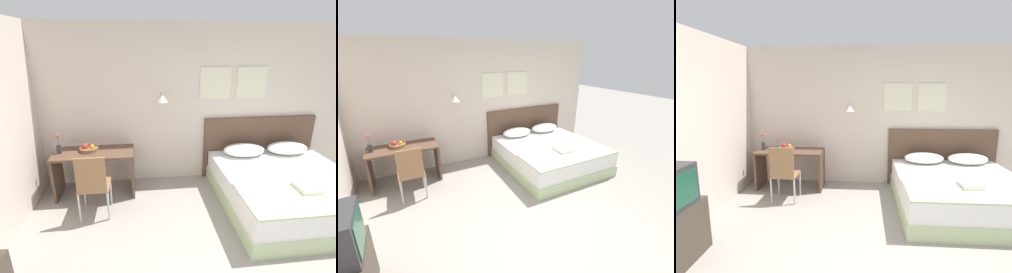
{
  "view_description": "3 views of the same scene",
  "coord_description": "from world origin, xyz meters",
  "views": [
    {
      "loc": [
        -0.95,
        -1.62,
        2.32
      ],
      "look_at": [
        -0.53,
        1.88,
        1.06
      ],
      "focal_mm": 28.0,
      "sensor_mm": 36.0,
      "label": 1
    },
    {
      "loc": [
        -1.66,
        -2.04,
        2.36
      ],
      "look_at": [
        0.24,
        1.73,
        0.79
      ],
      "focal_mm": 24.0,
      "sensor_mm": 36.0,
      "label": 2
    },
    {
      "loc": [
        -0.3,
        -2.43,
        1.89
      ],
      "look_at": [
        -0.61,
        1.84,
        1.08
      ],
      "focal_mm": 28.0,
      "sensor_mm": 36.0,
      "label": 3
    }
  ],
  "objects": [
    {
      "name": "bed",
      "position": [
        1.21,
        1.57,
        0.25
      ],
      "size": [
        1.91,
        2.02,
        0.51
      ],
      "color": "#B2C693",
      "rests_on": "ground_plane"
    },
    {
      "name": "headboard",
      "position": [
        1.21,
        2.61,
        0.55
      ],
      "size": [
        2.03,
        0.06,
        1.1
      ],
      "color": "brown",
      "rests_on": "ground_plane"
    },
    {
      "name": "fruit_bowl",
      "position": [
        -1.74,
        2.31,
        0.77
      ],
      "size": [
        0.29,
        0.29,
        0.13
      ],
      "color": "brown",
      "rests_on": "desk"
    },
    {
      "name": "desk_chair",
      "position": [
        -1.59,
        1.6,
        0.55
      ],
      "size": [
        0.43,
        0.43,
        0.95
      ],
      "color": "#8E6642",
      "rests_on": "ground_plane"
    },
    {
      "name": "wall_back",
      "position": [
        0.01,
        2.67,
        1.33
      ],
      "size": [
        5.88,
        0.31,
        2.65
      ],
      "color": "beige",
      "rests_on": "ground_plane"
    },
    {
      "name": "ground_plane",
      "position": [
        0.0,
        0.0,
        0.0
      ],
      "size": [
        24.0,
        24.0,
        0.0
      ],
      "primitive_type": "plane",
      "color": "gray"
    },
    {
      "name": "flower_vase",
      "position": [
        -2.17,
        2.26,
        0.84
      ],
      "size": [
        0.08,
        0.08,
        0.31
      ],
      "color": "#333338",
      "rests_on": "desk"
    },
    {
      "name": "pillow_right",
      "position": [
        1.61,
        2.32,
        0.61
      ],
      "size": [
        0.7,
        0.42,
        0.19
      ],
      "color": "white",
      "rests_on": "bed"
    },
    {
      "name": "folded_towel_near_foot",
      "position": [
        1.2,
        1.12,
        0.57
      ],
      "size": [
        0.27,
        0.31,
        0.06
      ],
      "color": "white",
      "rests_on": "throw_blanket"
    },
    {
      "name": "pillow_left",
      "position": [
        0.82,
        2.32,
        0.61
      ],
      "size": [
        0.7,
        0.42,
        0.19
      ],
      "color": "white",
      "rests_on": "bed"
    },
    {
      "name": "throw_blanket",
      "position": [
        1.21,
        0.98,
        0.52
      ],
      "size": [
        1.86,
        0.81,
        0.02
      ],
      "color": "#B2C693",
      "rests_on": "bed"
    },
    {
      "name": "desk",
      "position": [
        -1.65,
        2.26,
        0.51
      ],
      "size": [
        1.23,
        0.57,
        0.73
      ],
      "color": "brown",
      "rests_on": "ground_plane"
    }
  ]
}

